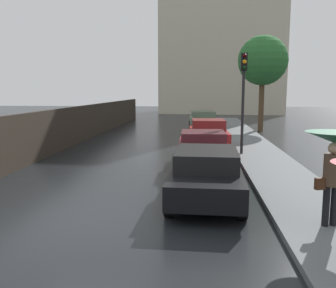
# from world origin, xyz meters

# --- Properties ---
(ground) EXTENTS (120.00, 120.00, 0.00)m
(ground) POSITION_xyz_m (0.00, 0.00, 0.00)
(ground) COLOR black
(sidewalk_strip) EXTENTS (2.20, 60.00, 0.14)m
(sidewalk_strip) POSITION_xyz_m (5.10, 0.00, 0.07)
(sidewalk_strip) COLOR slate
(sidewalk_strip) RESTS_ON ground
(car_red_near_kerb) EXTENTS (1.96, 4.10, 1.51)m
(car_red_near_kerb) POSITION_xyz_m (2.81, 10.19, 0.77)
(car_red_near_kerb) COLOR maroon
(car_red_near_kerb) RESTS_ON ground
(car_black_mid_road) EXTENTS (1.97, 4.31, 1.35)m
(car_black_mid_road) POSITION_xyz_m (2.57, 2.00, 0.72)
(car_black_mid_road) COLOR black
(car_black_mid_road) RESTS_ON ground
(car_green_far_ahead) EXTENTS (2.06, 4.67, 1.46)m
(car_green_far_ahead) POSITION_xyz_m (2.64, 18.23, 0.78)
(car_green_far_ahead) COLOR slate
(car_green_far_ahead) RESTS_ON ground
(car_maroon_far_lane) EXTENTS (1.95, 3.97, 1.40)m
(car_maroon_far_lane) POSITION_xyz_m (2.52, 6.05, 0.73)
(car_maroon_far_lane) COLOR maroon
(car_maroon_far_lane) RESTS_ON ground
(pedestrian_with_umbrella_near) EXTENTS (1.13, 1.13, 1.93)m
(pedestrian_with_umbrella_near) POSITION_xyz_m (5.04, -0.05, 1.71)
(pedestrian_with_umbrella_near) COLOR black
(pedestrian_with_umbrella_near) RESTS_ON sidewalk_strip
(traffic_light) EXTENTS (0.26, 0.39, 4.32)m
(traffic_light) POSITION_xyz_m (4.24, 8.57, 3.14)
(traffic_light) COLOR black
(traffic_light) RESTS_ON sidewalk_strip
(street_tree_near) EXTENTS (3.43, 3.43, 6.67)m
(street_tree_near) POSITION_xyz_m (6.72, 18.77, 4.92)
(street_tree_near) COLOR #4C3823
(street_tree_near) RESTS_ON ground
(distant_tower) EXTENTS (16.03, 11.92, 28.01)m
(distant_tower) POSITION_xyz_m (5.34, 42.29, 12.61)
(distant_tower) COLOR beige
(distant_tower) RESTS_ON ground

